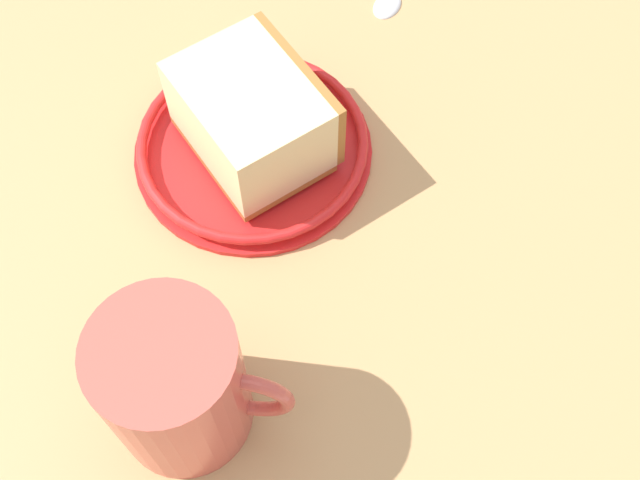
% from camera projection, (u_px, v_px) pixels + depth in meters
% --- Properties ---
extents(ground_plane, '(1.24, 1.24, 0.03)m').
position_uv_depth(ground_plane, '(323.00, 217.00, 0.56)').
color(ground_plane, tan).
extents(small_plate, '(0.16, 0.16, 0.02)m').
position_uv_depth(small_plate, '(253.00, 146.00, 0.56)').
color(small_plate, red).
rests_on(small_plate, ground_plane).
extents(cake_slice, '(0.13, 0.12, 0.06)m').
position_uv_depth(cake_slice, '(253.00, 116.00, 0.53)').
color(cake_slice, '#9E662D').
rests_on(cake_slice, small_plate).
extents(tea_mug, '(0.08, 0.10, 0.10)m').
position_uv_depth(tea_mug, '(176.00, 385.00, 0.44)').
color(tea_mug, '#BF4C3F').
rests_on(tea_mug, ground_plane).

